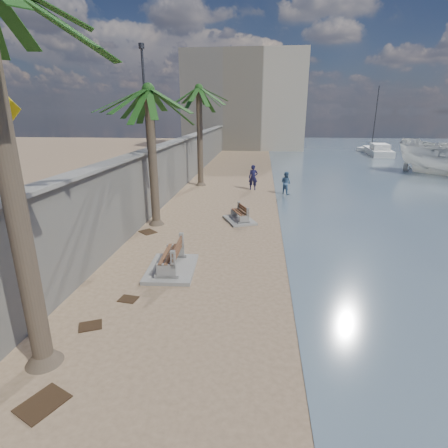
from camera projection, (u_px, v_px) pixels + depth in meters
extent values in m
plane|color=#9A7B5E|center=(213.00, 370.00, 7.85)|extent=(140.00, 140.00, 0.00)
cube|color=gray|center=(181.00, 164.00, 26.77)|extent=(0.45, 70.00, 3.50)
cube|color=gray|center=(180.00, 139.00, 26.21)|extent=(0.80, 70.00, 0.12)
cube|color=#B7AA93|center=(245.00, 102.00, 55.12)|extent=(18.00, 12.00, 14.00)
cube|color=gray|center=(172.00, 269.00, 12.79)|extent=(1.83, 2.57, 0.13)
cube|color=gray|center=(240.00, 220.00, 18.54)|extent=(1.96, 2.29, 0.11)
cylinder|color=brown|center=(14.00, 200.00, 6.91)|extent=(0.44, 0.44, 7.77)
cylinder|color=brown|center=(153.00, 161.00, 17.04)|extent=(0.42, 0.42, 6.52)
cylinder|color=brown|center=(200.00, 139.00, 26.49)|extent=(0.44, 0.44, 7.18)
cylinder|color=#2D2D33|center=(12.00, 144.00, 8.30)|extent=(0.07, 0.07, 2.40)
cube|color=yellow|center=(5.00, 109.00, 8.05)|extent=(0.78, 0.03, 0.78)
cylinder|color=#2D2D33|center=(145.00, 100.00, 17.85)|extent=(0.12, 0.12, 5.00)
cylinder|color=#2D2D33|center=(141.00, 46.00, 17.08)|extent=(0.28, 0.28, 0.25)
imported|color=#151438|center=(253.00, 176.00, 25.70)|extent=(0.77, 0.53, 2.10)
imported|color=#44678E|center=(286.00, 182.00, 24.41)|extent=(1.07, 1.05, 1.76)
cube|color=silver|center=(371.00, 149.00, 52.17)|extent=(5.33, 5.82, 0.70)
cylinder|color=#2D2D33|center=(375.00, 117.00, 50.78)|extent=(0.12, 0.12, 8.54)
cube|color=#382616|center=(43.00, 403.00, 6.94)|extent=(1.00, 1.09, 0.03)
cube|color=#382616|center=(90.00, 326.00, 9.46)|extent=(0.73, 0.67, 0.03)
cube|color=#382616|center=(148.00, 232.00, 16.84)|extent=(1.00, 0.99, 0.03)
cube|color=#382616|center=(128.00, 299.00, 10.81)|extent=(0.60, 0.51, 0.03)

